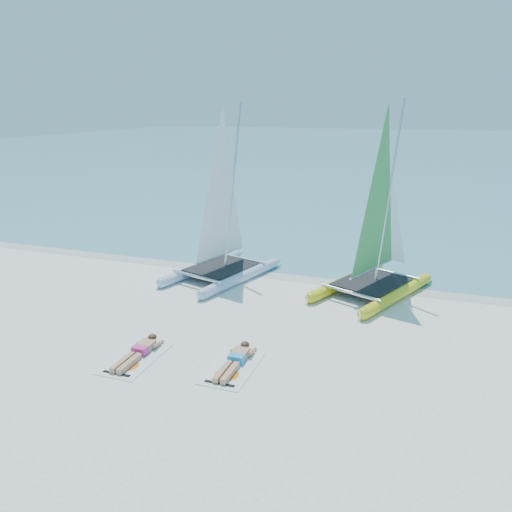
# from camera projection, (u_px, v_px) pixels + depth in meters

# --- Properties ---
(ground) EXTENTS (140.00, 140.00, 0.00)m
(ground) POSITION_uv_depth(u_px,v_px,m) (261.00, 345.00, 12.57)
(ground) COLOR white
(ground) RESTS_ON ground
(sea) EXTENTS (140.00, 115.00, 0.01)m
(sea) POSITION_uv_depth(u_px,v_px,m) (407.00, 148.00, 69.40)
(sea) COLOR #6EB8B6
(sea) RESTS_ON ground
(wet_sand_strip) EXTENTS (140.00, 1.40, 0.01)m
(wet_sand_strip) POSITION_uv_depth(u_px,v_px,m) (312.00, 277.00, 17.53)
(wet_sand_strip) COLOR silver
(wet_sand_strip) RESTS_ON ground
(catamaran_blue) EXTENTS (3.34, 4.92, 6.13)m
(catamaran_blue) POSITION_uv_depth(u_px,v_px,m) (222.00, 226.00, 17.05)
(catamaran_blue) COLOR #C0D9FD
(catamaran_blue) RESTS_ON ground
(catamaran_yellow) EXTENTS (3.77, 5.04, 6.21)m
(catamaran_yellow) POSITION_uv_depth(u_px,v_px,m) (382.00, 231.00, 15.79)
(catamaran_yellow) COLOR yellow
(catamaran_yellow) RESTS_ON ground
(towel_a) EXTENTS (1.00, 1.85, 0.02)m
(towel_a) POSITION_uv_depth(u_px,v_px,m) (135.00, 359.00, 11.85)
(towel_a) COLOR white
(towel_a) RESTS_ON ground
(sunbather_a) EXTENTS (0.37, 1.73, 0.26)m
(sunbather_a) POSITION_uv_depth(u_px,v_px,m) (139.00, 351.00, 11.99)
(sunbather_a) COLOR tan
(sunbather_a) RESTS_ON towel_a
(towel_b) EXTENTS (1.00, 1.85, 0.02)m
(towel_b) POSITION_uv_depth(u_px,v_px,m) (233.00, 368.00, 11.45)
(towel_b) COLOR white
(towel_b) RESTS_ON ground
(sunbather_b) EXTENTS (0.37, 1.73, 0.26)m
(sunbather_b) POSITION_uv_depth(u_px,v_px,m) (236.00, 359.00, 11.60)
(sunbather_b) COLOR tan
(sunbather_b) RESTS_ON towel_b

